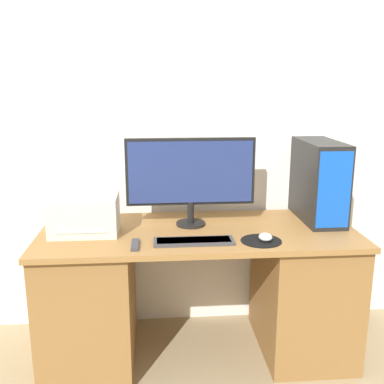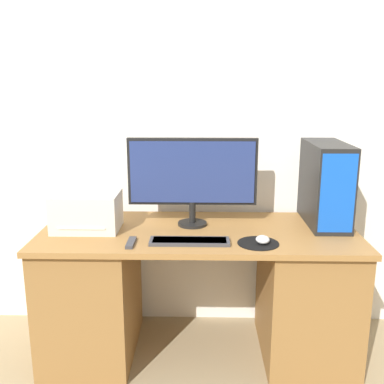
{
  "view_description": "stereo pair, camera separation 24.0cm",
  "coord_description": "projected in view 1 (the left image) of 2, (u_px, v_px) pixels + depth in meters",
  "views": [
    {
      "loc": [
        -0.23,
        -1.97,
        1.53
      ],
      "look_at": [
        -0.04,
        0.35,
        0.96
      ],
      "focal_mm": 42.0,
      "sensor_mm": 36.0,
      "label": 1
    },
    {
      "loc": [
        0.01,
        -1.98,
        1.53
      ],
      "look_at": [
        -0.04,
        0.35,
        0.96
      ],
      "focal_mm": 42.0,
      "sensor_mm": 36.0,
      "label": 2
    }
  ],
  "objects": [
    {
      "name": "mouse",
      "position": [
        266.0,
        237.0,
        2.27
      ],
      "size": [
        0.07,
        0.08,
        0.04
      ],
      "color": "silver",
      "rests_on": "mousepad"
    },
    {
      "name": "keyboard",
      "position": [
        194.0,
        241.0,
        2.25
      ],
      "size": [
        0.4,
        0.11,
        0.02
      ],
      "color": "#3D3D42",
      "rests_on": "desk"
    },
    {
      "name": "wall_back",
      "position": [
        192.0,
        113.0,
        2.7
      ],
      "size": [
        6.4,
        0.05,
        2.7
      ],
      "color": "white",
      "rests_on": "ground_plane"
    },
    {
      "name": "remote_control",
      "position": [
        135.0,
        245.0,
        2.21
      ],
      "size": [
        0.04,
        0.15,
        0.02
      ],
      "color": "#38383D",
      "rests_on": "desk"
    },
    {
      "name": "computer_tower",
      "position": [
        319.0,
        181.0,
        2.6
      ],
      "size": [
        0.2,
        0.48,
        0.46
      ],
      "color": "black",
      "rests_on": "desk"
    },
    {
      "name": "mousepad",
      "position": [
        261.0,
        241.0,
        2.28
      ],
      "size": [
        0.21,
        0.21,
        0.0
      ],
      "color": "black",
      "rests_on": "desk"
    },
    {
      "name": "monitor",
      "position": [
        191.0,
        174.0,
        2.47
      ],
      "size": [
        0.71,
        0.16,
        0.49
      ],
      "color": "black",
      "rests_on": "desk"
    },
    {
      "name": "desk",
      "position": [
        198.0,
        290.0,
        2.54
      ],
      "size": [
        1.72,
        0.71,
        0.74
      ],
      "color": "olive",
      "rests_on": "ground_plane"
    },
    {
      "name": "printer",
      "position": [
        85.0,
        215.0,
        2.38
      ],
      "size": [
        0.35,
        0.26,
        0.2
      ],
      "color": "beige",
      "rests_on": "desk"
    }
  ]
}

